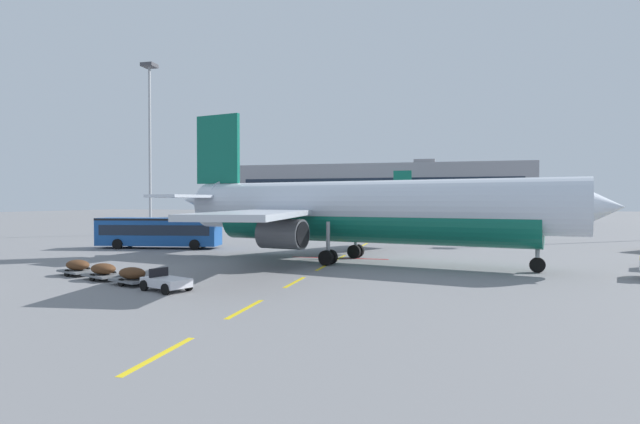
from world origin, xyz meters
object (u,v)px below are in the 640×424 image
Objects in this scene: airliner_mid_left at (349,204)px; baggage_train at (118,273)px; apron_shuttle_bus at (159,231)px; apron_light_mast_near at (150,128)px; airliner_foreground at (360,210)px.

airliner_mid_left is 100.18m from baggage_train.
apron_shuttle_bus is (-4.06, -80.40, -2.17)m from airliner_mid_left.
apron_shuttle_bus is 1.10× the size of baggage_train.
apron_light_mast_near reaches higher than baggage_train.
airliner_foreground reaches higher than baggage_train.
baggage_train is at bearing -132.83° from airliner_foreground.
apron_light_mast_near is (-16.63, -61.98, 10.95)m from airliner_mid_left.
airliner_mid_left is at bearing 74.98° from apron_light_mast_near.
airliner_foreground is 1.00× the size of airliner_mid_left.
apron_light_mast_near is at bearing 124.32° from apron_shuttle_bus.
baggage_train is at bearing -87.02° from airliner_mid_left.
apron_shuttle_bus is 0.52× the size of apron_light_mast_near.
apron_light_mast_near reaches higher than apron_shuttle_bus.
apron_shuttle_bus is at bearing -55.68° from apron_light_mast_near.
apron_light_mast_near is at bearing 119.87° from baggage_train.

